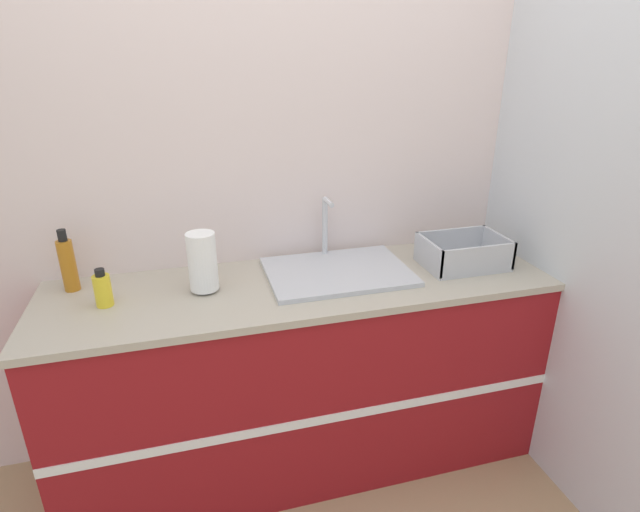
% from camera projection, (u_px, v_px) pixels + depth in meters
% --- Properties ---
extents(ground_plane, '(12.00, 12.00, 0.00)m').
position_uv_depth(ground_plane, '(322.00, 502.00, 2.12)').
color(ground_plane, tan).
extents(wall_back, '(4.44, 0.06, 2.60)m').
position_uv_depth(wall_back, '(284.00, 169.00, 2.17)').
color(wall_back, silver).
rests_on(wall_back, ground_plane).
extents(wall_right, '(0.06, 2.58, 2.60)m').
position_uv_depth(wall_right, '(539.00, 170.00, 2.14)').
color(wall_right, silver).
rests_on(wall_right, ground_plane).
extents(counter_cabinet, '(2.07, 0.61, 0.90)m').
position_uv_depth(counter_cabinet, '(304.00, 374.00, 2.21)').
color(counter_cabinet, maroon).
rests_on(counter_cabinet, ground_plane).
extents(sink, '(0.59, 0.43, 0.29)m').
position_uv_depth(sink, '(337.00, 270.00, 2.11)').
color(sink, silver).
rests_on(sink, counter_cabinet).
extents(paper_towel_roll, '(0.11, 0.11, 0.24)m').
position_uv_depth(paper_towel_roll, '(203.00, 262.00, 1.92)').
color(paper_towel_roll, '#4C4C51').
rests_on(paper_towel_roll, counter_cabinet).
extents(dish_rack, '(0.35, 0.25, 0.13)m').
position_uv_depth(dish_rack, '(463.00, 255.00, 2.18)').
color(dish_rack, '#B7BABF').
rests_on(dish_rack, counter_cabinet).
extents(bottle_yellow, '(0.06, 0.06, 0.15)m').
position_uv_depth(bottle_yellow, '(103.00, 290.00, 1.83)').
color(bottle_yellow, yellow).
rests_on(bottle_yellow, counter_cabinet).
extents(bottle_amber, '(0.06, 0.06, 0.25)m').
position_uv_depth(bottle_amber, '(68.00, 264.00, 1.93)').
color(bottle_amber, '#B26B19').
rests_on(bottle_amber, counter_cabinet).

